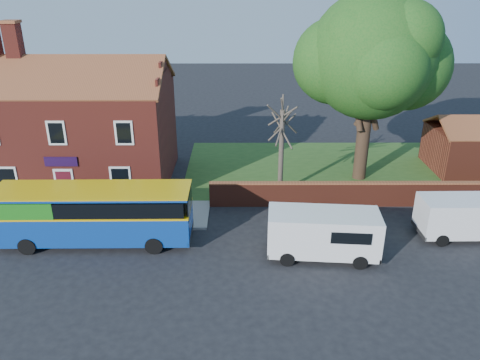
{
  "coord_description": "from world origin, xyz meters",
  "views": [
    {
      "loc": [
        3.79,
        -19.07,
        13.03
      ],
      "look_at": [
        3.88,
        5.0,
        2.62
      ],
      "focal_mm": 35.0,
      "sensor_mm": 36.0,
      "label": 1
    }
  ],
  "objects_px": {
    "large_tree": "(372,59)",
    "van_far": "(468,216)",
    "bus": "(88,213)",
    "van_near": "(323,232)"
  },
  "relations": [
    {
      "from": "van_near",
      "to": "large_tree",
      "type": "height_order",
      "value": "large_tree"
    },
    {
      "from": "bus",
      "to": "large_tree",
      "type": "relative_size",
      "value": 0.81
    },
    {
      "from": "large_tree",
      "to": "van_far",
      "type": "bearing_deg",
      "value": -65.97
    },
    {
      "from": "van_far",
      "to": "bus",
      "type": "bearing_deg",
      "value": -179.26
    },
    {
      "from": "bus",
      "to": "van_far",
      "type": "height_order",
      "value": "bus"
    },
    {
      "from": "van_near",
      "to": "van_far",
      "type": "height_order",
      "value": "van_near"
    },
    {
      "from": "bus",
      "to": "van_near",
      "type": "height_order",
      "value": "bus"
    },
    {
      "from": "bus",
      "to": "van_near",
      "type": "distance_m",
      "value": 12.24
    },
    {
      "from": "bus",
      "to": "large_tree",
      "type": "bearing_deg",
      "value": 27.84
    },
    {
      "from": "bus",
      "to": "van_near",
      "type": "bearing_deg",
      "value": -7.09
    }
  ]
}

